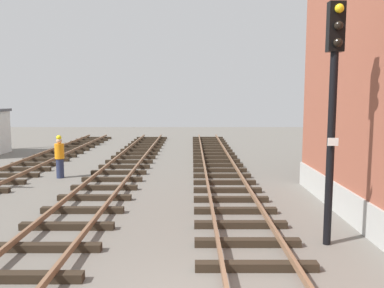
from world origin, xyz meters
name	(u,v)px	position (x,y,z in m)	size (l,w,h in m)	color
signal_mast	(335,97)	(2.85, 3.42, 3.52)	(0.36, 0.40, 5.62)	black
track_worker_foreground	(62,157)	(-6.10, 11.20, 0.93)	(0.40, 0.40, 1.87)	#262D4C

